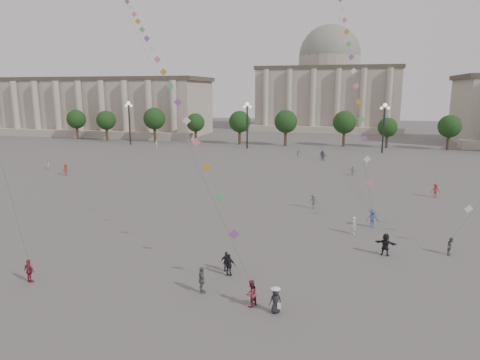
# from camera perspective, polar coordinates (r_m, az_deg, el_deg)

# --- Properties ---
(ground) EXTENTS (360.00, 360.00, 0.00)m
(ground) POSITION_cam_1_polar(r_m,az_deg,el_deg) (30.56, -2.00, -13.77)
(ground) COLOR #555350
(ground) RESTS_ON ground
(hall_west) EXTENTS (84.00, 26.22, 17.20)m
(hall_west) POSITION_cam_1_polar(r_m,az_deg,el_deg) (146.14, -20.54, 9.20)
(hall_west) COLOR #A39889
(hall_west) RESTS_ON ground
(hall_central) EXTENTS (48.30, 34.30, 35.50)m
(hall_central) POSITION_cam_1_polar(r_m,az_deg,el_deg) (155.86, 11.65, 11.96)
(hall_central) COLOR #A39889
(hall_central) RESTS_ON ground
(tree_row) EXTENTS (137.12, 5.12, 8.00)m
(tree_row) POSITION_cam_1_polar(r_m,az_deg,el_deg) (105.02, 10.05, 7.37)
(tree_row) COLOR #3B271D
(tree_row) RESTS_ON ground
(lamp_post_far_west) EXTENTS (2.00, 0.90, 10.65)m
(lamp_post_far_west) POSITION_cam_1_polar(r_m,az_deg,el_deg) (110.10, -14.58, 8.40)
(lamp_post_far_west) COLOR #262628
(lamp_post_far_west) RESTS_ON ground
(lamp_post_mid_west) EXTENTS (2.00, 0.90, 10.65)m
(lamp_post_mid_west) POSITION_cam_1_polar(r_m,az_deg,el_deg) (99.27, 0.97, 8.44)
(lamp_post_mid_west) COLOR #262628
(lamp_post_mid_west) RESTS_ON ground
(lamp_post_mid_east) EXTENTS (2.00, 0.90, 10.65)m
(lamp_post_mid_east) POSITION_cam_1_polar(r_m,az_deg,el_deg) (96.89, 18.68, 7.74)
(lamp_post_mid_east) COLOR #262628
(lamp_post_mid_east) RESTS_ON ground
(person_crowd_0) EXTENTS (1.10, 0.87, 1.74)m
(person_crowd_0) POSITION_cam_1_polar(r_m,az_deg,el_deg) (86.00, 10.88, 3.36)
(person_crowd_0) COLOR navy
(person_crowd_0) RESTS_ON ground
(person_crowd_1) EXTENTS (0.85, 0.91, 1.49)m
(person_crowd_1) POSITION_cam_1_polar(r_m,az_deg,el_deg) (80.62, -24.15, 1.89)
(person_crowd_1) COLOR silver
(person_crowd_1) RESTS_ON ground
(person_crowd_2) EXTENTS (0.84, 1.27, 1.84)m
(person_crowd_2) POSITION_cam_1_polar(r_m,az_deg,el_deg) (73.40, -22.18, 1.30)
(person_crowd_2) COLOR maroon
(person_crowd_2) RESTS_ON ground
(person_crowd_3) EXTENTS (1.81, 0.93, 1.86)m
(person_crowd_3) POSITION_cam_1_polar(r_m,az_deg,el_deg) (37.12, 18.83, -8.13)
(person_crowd_3) COLOR black
(person_crowd_3) RESTS_ON ground
(person_crowd_4) EXTENTS (1.58, 1.51, 1.79)m
(person_crowd_4) POSITION_cam_1_polar(r_m,az_deg,el_deg) (86.40, 7.76, 3.52)
(person_crowd_4) COLOR beige
(person_crowd_4) RESTS_ON ground
(person_crowd_6) EXTENTS (1.16, 0.76, 1.69)m
(person_crowd_6) POSITION_cam_1_polar(r_m,az_deg,el_deg) (49.51, 9.78, -2.81)
(person_crowd_6) COLOR slate
(person_crowd_6) RESTS_ON ground
(person_crowd_7) EXTENTS (1.51, 0.98, 1.56)m
(person_crowd_7) POSITION_cam_1_polar(r_m,az_deg,el_deg) (70.26, 14.83, 1.24)
(person_crowd_7) COLOR beige
(person_crowd_7) RESTS_ON ground
(person_crowd_8) EXTENTS (1.26, 0.87, 1.79)m
(person_crowd_8) POSITION_cam_1_polar(r_m,az_deg,el_deg) (59.13, 24.63, -1.29)
(person_crowd_8) COLOR maroon
(person_crowd_8) RESTS_ON ground
(person_crowd_10) EXTENTS (0.62, 0.77, 1.84)m
(person_crowd_10) POSITION_cam_1_polar(r_m,az_deg,el_deg) (101.93, -11.05, 4.68)
(person_crowd_10) COLOR silver
(person_crowd_10) RESTS_ON ground
(person_crowd_12) EXTENTS (1.67, 1.01, 1.72)m
(person_crowd_12) POSITION_cam_1_polar(r_m,az_deg,el_deg) (83.80, 11.07, 3.13)
(person_crowd_12) COLOR slate
(person_crowd_12) RESTS_ON ground
(person_crowd_13) EXTENTS (0.62, 0.72, 1.67)m
(person_crowd_13) POSITION_cam_1_polar(r_m,az_deg,el_deg) (41.64, 14.96, -5.87)
(person_crowd_13) COLOR silver
(person_crowd_13) RESTS_ON ground
(tourist_0) EXTENTS (1.06, 0.64, 1.69)m
(tourist_0) POSITION_cam_1_polar(r_m,az_deg,el_deg) (33.92, -26.28, -10.82)
(tourist_0) COLOR maroon
(tourist_0) RESTS_ON ground
(tourist_1) EXTENTS (0.99, 0.45, 1.65)m
(tourist_1) POSITION_cam_1_polar(r_m,az_deg,el_deg) (31.56, -1.47, -11.26)
(tourist_1) COLOR black
(tourist_1) RESTS_ON ground
(tourist_3) EXTENTS (0.97, 1.14, 1.83)m
(tourist_3) POSITION_cam_1_polar(r_m,az_deg,el_deg) (29.17, -5.11, -13.13)
(tourist_3) COLOR slate
(tourist_3) RESTS_ON ground
(tourist_4) EXTENTS (0.97, 0.64, 1.53)m
(tourist_4) POSITION_cam_1_polar(r_m,az_deg,el_deg) (32.32, -1.81, -10.81)
(tourist_4) COLOR black
(tourist_4) RESTS_ON ground
(kite_flyer_0) EXTENTS (0.97, 1.05, 1.72)m
(kite_flyer_0) POSITION_cam_1_polar(r_m,az_deg,el_deg) (27.45, 1.49, -14.89)
(kite_flyer_0) COLOR maroon
(kite_flyer_0) RESTS_ON ground
(kite_flyer_1) EXTENTS (1.28, 0.88, 1.82)m
(kite_flyer_1) POSITION_cam_1_polar(r_m,az_deg,el_deg) (44.06, 17.25, -4.92)
(kite_flyer_1) COLOR #3A4C83
(kite_flyer_1) RESTS_ON ground
(kite_flyer_2) EXTENTS (0.82, 0.90, 1.50)m
(kite_flyer_2) POSITION_cam_1_polar(r_m,az_deg,el_deg) (39.34, 26.33, -7.90)
(kite_flyer_2) COLOR slate
(kite_flyer_2) RESTS_ON ground
(hat_person) EXTENTS (0.90, 0.80, 1.69)m
(hat_person) POSITION_cam_1_polar(r_m,az_deg,el_deg) (26.83, 4.76, -15.67)
(hat_person) COLOR black
(hat_person) RESTS_ON ground
(kite_train_west) EXTENTS (41.42, 55.17, 79.69)m
(kite_train_west) POSITION_cam_1_polar(r_m,az_deg,el_deg) (60.68, -13.40, 19.25)
(kite_train_west) COLOR #3F3F3F
(kite_train_west) RESTS_ON ground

